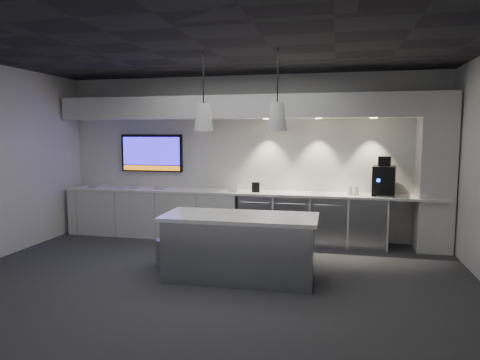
% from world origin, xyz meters
% --- Properties ---
extents(floor, '(7.00, 7.00, 0.00)m').
position_xyz_m(floor, '(0.00, 0.00, 0.00)').
color(floor, '#323335').
rests_on(floor, ground).
extents(ceiling, '(7.00, 7.00, 0.00)m').
position_xyz_m(ceiling, '(0.00, 0.00, 3.00)').
color(ceiling, black).
rests_on(ceiling, wall_back).
extents(wall_back, '(7.00, 0.00, 7.00)m').
position_xyz_m(wall_back, '(0.00, 2.50, 1.50)').
color(wall_back, silver).
rests_on(wall_back, floor).
extents(wall_front, '(7.00, 0.00, 7.00)m').
position_xyz_m(wall_front, '(0.00, -2.50, 1.50)').
color(wall_front, silver).
rests_on(wall_front, floor).
extents(back_counter, '(6.80, 0.65, 0.04)m').
position_xyz_m(back_counter, '(0.00, 2.17, 0.88)').
color(back_counter, white).
rests_on(back_counter, left_base_cabinets).
extents(left_base_cabinets, '(3.30, 0.63, 0.86)m').
position_xyz_m(left_base_cabinets, '(-1.75, 2.17, 0.43)').
color(left_base_cabinets, silver).
rests_on(left_base_cabinets, floor).
extents(fridge_unit_a, '(0.60, 0.61, 0.85)m').
position_xyz_m(fridge_unit_a, '(0.25, 2.17, 0.42)').
color(fridge_unit_a, '#92969A').
rests_on(fridge_unit_a, floor).
extents(fridge_unit_b, '(0.60, 0.61, 0.85)m').
position_xyz_m(fridge_unit_b, '(0.88, 2.17, 0.42)').
color(fridge_unit_b, '#92969A').
rests_on(fridge_unit_b, floor).
extents(fridge_unit_c, '(0.60, 0.61, 0.85)m').
position_xyz_m(fridge_unit_c, '(1.51, 2.17, 0.42)').
color(fridge_unit_c, '#92969A').
rests_on(fridge_unit_c, floor).
extents(fridge_unit_d, '(0.60, 0.61, 0.85)m').
position_xyz_m(fridge_unit_d, '(2.14, 2.17, 0.42)').
color(fridge_unit_d, '#92969A').
rests_on(fridge_unit_d, floor).
extents(backsplash, '(4.60, 0.03, 1.30)m').
position_xyz_m(backsplash, '(1.20, 2.48, 1.55)').
color(backsplash, silver).
rests_on(backsplash, wall_back).
extents(soffit, '(6.90, 0.60, 0.40)m').
position_xyz_m(soffit, '(0.00, 2.20, 2.40)').
color(soffit, silver).
rests_on(soffit, wall_back).
extents(column, '(0.55, 0.55, 2.60)m').
position_xyz_m(column, '(3.20, 2.20, 1.30)').
color(column, silver).
rests_on(column, floor).
extents(wall_tv, '(1.25, 0.07, 0.72)m').
position_xyz_m(wall_tv, '(-1.90, 2.45, 1.56)').
color(wall_tv, black).
rests_on(wall_tv, wall_back).
extents(island, '(2.05, 0.90, 0.87)m').
position_xyz_m(island, '(0.38, 0.12, 0.44)').
color(island, '#92969A').
rests_on(island, floor).
extents(bin, '(0.36, 0.36, 0.41)m').
position_xyz_m(bin, '(-0.79, 0.40, 0.20)').
color(bin, '#92969A').
rests_on(bin, floor).
extents(coffee_machine, '(0.42, 0.57, 0.66)m').
position_xyz_m(coffee_machine, '(2.40, 2.20, 1.17)').
color(coffee_machine, black).
rests_on(coffee_machine, back_counter).
extents(sign_black, '(0.14, 0.04, 0.18)m').
position_xyz_m(sign_black, '(0.23, 2.09, 0.99)').
color(sign_black, black).
rests_on(sign_black, back_counter).
extents(sign_white, '(0.18, 0.04, 0.14)m').
position_xyz_m(sign_white, '(-0.18, 2.05, 0.97)').
color(sign_white, white).
rests_on(sign_white, back_counter).
extents(cup_cluster, '(0.18, 0.18, 0.15)m').
position_xyz_m(cup_cluster, '(1.91, 2.16, 0.97)').
color(cup_cluster, white).
rests_on(cup_cluster, back_counter).
extents(tray_a, '(0.19, 0.19, 0.02)m').
position_xyz_m(tray_a, '(-2.96, 2.09, 0.91)').
color(tray_a, '#A7A7A7').
rests_on(tray_a, back_counter).
extents(tray_b, '(0.18, 0.18, 0.02)m').
position_xyz_m(tray_b, '(-2.38, 2.10, 0.91)').
color(tray_b, '#A7A7A7').
rests_on(tray_b, back_counter).
extents(tray_c, '(0.18, 0.18, 0.02)m').
position_xyz_m(tray_c, '(-2.13, 2.13, 0.91)').
color(tray_c, '#A7A7A7').
rests_on(tray_c, back_counter).
extents(tray_d, '(0.17, 0.17, 0.02)m').
position_xyz_m(tray_d, '(-1.61, 2.12, 0.91)').
color(tray_d, '#A7A7A7').
rests_on(tray_d, back_counter).
extents(pendant_left, '(0.25, 0.25, 1.06)m').
position_xyz_m(pendant_left, '(-0.11, 0.12, 2.15)').
color(pendant_left, silver).
rests_on(pendant_left, ceiling).
extents(pendant_right, '(0.25, 0.25, 1.06)m').
position_xyz_m(pendant_right, '(0.87, 0.12, 2.15)').
color(pendant_right, silver).
rests_on(pendant_right, ceiling).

